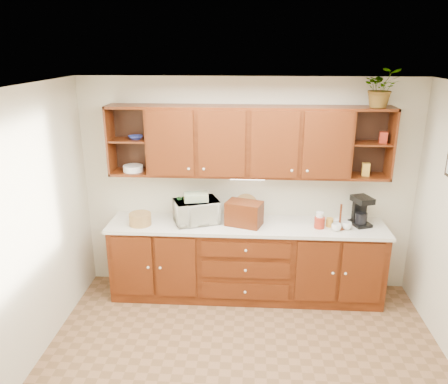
# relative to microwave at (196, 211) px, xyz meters

# --- Properties ---
(floor) EXTENTS (4.00, 4.00, 0.00)m
(floor) POSITION_rel_microwave_xyz_m (0.59, -1.45, -1.08)
(floor) COLOR brown
(floor) RESTS_ON ground
(ceiling) EXTENTS (4.00, 4.00, 0.00)m
(ceiling) POSITION_rel_microwave_xyz_m (0.59, -1.45, 1.52)
(ceiling) COLOR white
(ceiling) RESTS_ON back_wall
(back_wall) EXTENTS (4.00, 0.00, 4.00)m
(back_wall) POSITION_rel_microwave_xyz_m (0.59, 0.30, 0.22)
(back_wall) COLOR beige
(back_wall) RESTS_ON floor
(left_wall) EXTENTS (0.00, 3.50, 3.50)m
(left_wall) POSITION_rel_microwave_xyz_m (-1.41, -1.45, 0.22)
(left_wall) COLOR beige
(left_wall) RESTS_ON floor
(base_cabinets) EXTENTS (3.20, 0.60, 0.90)m
(base_cabinets) POSITION_rel_microwave_xyz_m (0.59, -0.00, -0.63)
(base_cabinets) COLOR #361406
(base_cabinets) RESTS_ON floor
(countertop) EXTENTS (3.24, 0.64, 0.04)m
(countertop) POSITION_rel_microwave_xyz_m (0.59, -0.01, -0.16)
(countertop) COLOR silver
(countertop) RESTS_ON base_cabinets
(upper_cabinets) EXTENTS (3.20, 0.33, 0.80)m
(upper_cabinets) POSITION_rel_microwave_xyz_m (0.60, 0.14, 0.81)
(upper_cabinets) COLOR #361406
(upper_cabinets) RESTS_ON back_wall
(undercabinet_light) EXTENTS (0.40, 0.05, 0.02)m
(undercabinet_light) POSITION_rel_microwave_xyz_m (0.59, 0.08, 0.39)
(undercabinet_light) COLOR white
(undercabinet_light) RESTS_ON upper_cabinets
(wicker_basket) EXTENTS (0.27, 0.27, 0.14)m
(wicker_basket) POSITION_rel_microwave_xyz_m (-0.64, -0.11, -0.07)
(wicker_basket) COLOR #A07342
(wicker_basket) RESTS_ON countertop
(microwave) EXTENTS (0.59, 0.50, 0.28)m
(microwave) POSITION_rel_microwave_xyz_m (0.00, 0.00, 0.00)
(microwave) COLOR beige
(microwave) RESTS_ON countertop
(towel_stack) EXTENTS (0.31, 0.25, 0.08)m
(towel_stack) POSITION_rel_microwave_xyz_m (0.00, 0.00, 0.18)
(towel_stack) COLOR #E3DA6B
(towel_stack) RESTS_ON microwave
(wine_bottle) EXTENTS (0.08, 0.08, 0.30)m
(wine_bottle) POSITION_rel_microwave_xyz_m (-0.20, 0.02, 0.01)
(wine_bottle) COLOR black
(wine_bottle) RESTS_ON countertop
(woven_tray) EXTENTS (0.32, 0.19, 0.31)m
(woven_tray) POSITION_rel_microwave_xyz_m (0.58, 0.15, -0.13)
(woven_tray) COLOR #A07342
(woven_tray) RESTS_ON countertop
(bread_box) EXTENTS (0.46, 0.37, 0.28)m
(bread_box) POSITION_rel_microwave_xyz_m (0.56, -0.04, 0.00)
(bread_box) COLOR #361406
(bread_box) RESTS_ON countertop
(mug_tree) EXTENTS (0.25, 0.26, 0.30)m
(mug_tree) POSITION_rel_microwave_xyz_m (1.65, -0.09, -0.09)
(mug_tree) COLOR #361406
(mug_tree) RESTS_ON countertop
(canister_red) EXTENTS (0.13, 0.13, 0.13)m
(canister_red) POSITION_rel_microwave_xyz_m (1.42, -0.08, -0.07)
(canister_red) COLOR #9C2816
(canister_red) RESTS_ON countertop
(canister_white) EXTENTS (0.11, 0.11, 0.18)m
(canister_white) POSITION_rel_microwave_xyz_m (1.42, -0.05, -0.05)
(canister_white) COLOR white
(canister_white) RESTS_ON countertop
(canister_yellow) EXTENTS (0.10, 0.10, 0.10)m
(canister_yellow) POSITION_rel_microwave_xyz_m (1.55, -0.02, -0.09)
(canister_yellow) COLOR gold
(canister_yellow) RESTS_ON countertop
(coffee_maker) EXTENTS (0.26, 0.29, 0.35)m
(coffee_maker) POSITION_rel_microwave_xyz_m (1.91, 0.06, 0.03)
(coffee_maker) COLOR black
(coffee_maker) RESTS_ON countertop
(bowl_stack) EXTENTS (0.22, 0.22, 0.04)m
(bowl_stack) POSITION_rel_microwave_xyz_m (-0.70, 0.13, 0.84)
(bowl_stack) COLOR navy
(bowl_stack) RESTS_ON upper_cabinets
(plate_stack) EXTENTS (0.30, 0.30, 0.07)m
(plate_stack) POSITION_rel_microwave_xyz_m (-0.75, 0.12, 0.48)
(plate_stack) COLOR white
(plate_stack) RESTS_ON upper_cabinets
(pantry_box_yellow) EXTENTS (0.09, 0.07, 0.15)m
(pantry_box_yellow) POSITION_rel_microwave_xyz_m (1.93, 0.10, 0.51)
(pantry_box_yellow) COLOR gold
(pantry_box_yellow) RESTS_ON upper_cabinets
(pantry_box_red) EXTENTS (0.09, 0.08, 0.12)m
(pantry_box_red) POSITION_rel_microwave_xyz_m (2.08, 0.11, 0.88)
(pantry_box_red) COLOR #9C2816
(pantry_box_red) RESTS_ON upper_cabinets
(potted_plant) EXTENTS (0.39, 0.34, 0.42)m
(potted_plant) POSITION_rel_microwave_xyz_m (1.99, 0.08, 1.42)
(potted_plant) COLOR #999999
(potted_plant) RESTS_ON upper_cabinets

